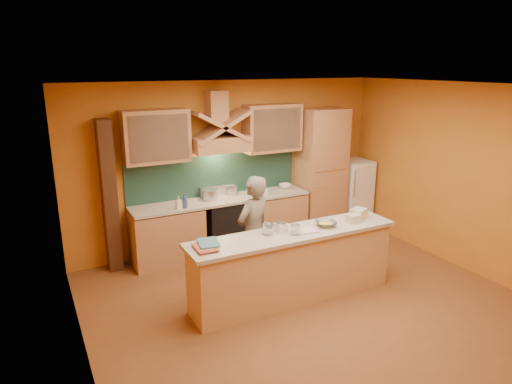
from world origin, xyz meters
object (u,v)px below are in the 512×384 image
stove (223,226)px  kitchen_scale (281,228)px  mixing_bowl (326,224)px  person (253,232)px  fridge (352,194)px

stove → kitchen_scale: 1.89m
mixing_bowl → stove: bearing=110.2°
stove → person: person is taller
stove → kitchen_scale: size_ratio=6.70×
stove → kitchen_scale: kitchen_scale is taller
fridge → person: person is taller
person → mixing_bowl: size_ratio=5.84×
fridge → stove: bearing=180.0°
kitchen_scale → mixing_bowl: size_ratio=0.49×
fridge → person: size_ratio=0.81×
person → mixing_bowl: bearing=123.2°
fridge → mixing_bowl: fridge is taller
fridge → kitchen_scale: 3.22m
mixing_bowl → kitchen_scale: bearing=171.3°
kitchen_scale → mixing_bowl: bearing=-16.4°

